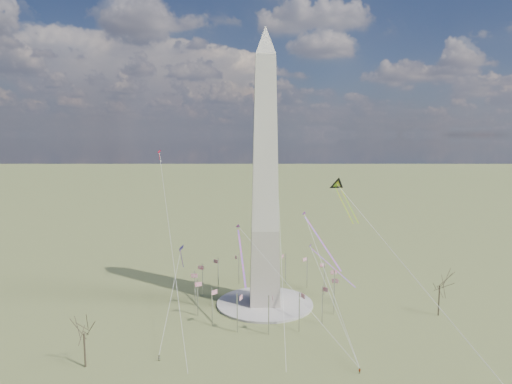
{
  "coord_description": "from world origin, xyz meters",
  "views": [
    {
      "loc": [
        -7.76,
        -163.96,
        63.09
      ],
      "look_at": [
        -3.29,
        0.0,
        42.52
      ],
      "focal_mm": 32.0,
      "sensor_mm": 36.0,
      "label": 1
    }
  ],
  "objects_px": {
    "kite_delta_black": "(338,187)",
    "person_west": "(159,358)",
    "washington_monument": "(265,177)",
    "tree_near": "(440,284)"
  },
  "relations": [
    {
      "from": "kite_delta_black",
      "to": "person_west",
      "type": "bearing_deg",
      "value": 29.6
    },
    {
      "from": "person_west",
      "to": "washington_monument",
      "type": "bearing_deg",
      "value": -86.81
    },
    {
      "from": "tree_near",
      "to": "person_west",
      "type": "height_order",
      "value": "tree_near"
    },
    {
      "from": "washington_monument",
      "to": "kite_delta_black",
      "type": "height_order",
      "value": "washington_monument"
    },
    {
      "from": "washington_monument",
      "to": "kite_delta_black",
      "type": "xyz_separation_m",
      "value": [
        29.69,
        14.15,
        -5.28
      ]
    },
    {
      "from": "washington_monument",
      "to": "person_west",
      "type": "xyz_separation_m",
      "value": [
        -31.76,
        -41.91,
        -47.17
      ]
    },
    {
      "from": "tree_near",
      "to": "kite_delta_black",
      "type": "xyz_separation_m",
      "value": [
        -30.91,
        26.17,
        31.08
      ]
    },
    {
      "from": "tree_near",
      "to": "kite_delta_black",
      "type": "bearing_deg",
      "value": 139.75
    },
    {
      "from": "washington_monument",
      "to": "kite_delta_black",
      "type": "bearing_deg",
      "value": 25.48
    },
    {
      "from": "person_west",
      "to": "kite_delta_black",
      "type": "relative_size",
      "value": 0.08
    }
  ]
}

